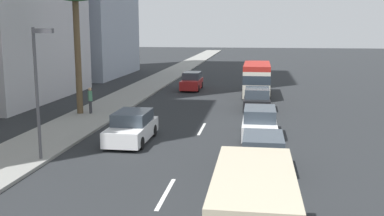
% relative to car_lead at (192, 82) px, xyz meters
% --- Properties ---
extents(ground_plane, '(198.00, 198.00, 0.00)m').
position_rel_car_lead_xyz_m(ground_plane, '(-8.80, -3.05, -0.80)').
color(ground_plane, '#26282B').
extents(sidewalk_right, '(162.00, 3.68, 0.15)m').
position_rel_car_lead_xyz_m(sidewalk_right, '(-8.80, 4.80, -0.73)').
color(sidewalk_right, gray).
rests_on(sidewalk_right, ground_plane).
extents(lane_stripe_mid, '(3.20, 0.16, 0.01)m').
position_rel_car_lead_xyz_m(lane_stripe_mid, '(-27.48, -3.05, -0.80)').
color(lane_stripe_mid, silver).
rests_on(lane_stripe_mid, ground_plane).
extents(lane_stripe_far, '(3.20, 0.16, 0.01)m').
position_rel_car_lead_xyz_m(lane_stripe_far, '(-16.76, -3.05, -0.80)').
color(lane_stripe_far, silver).
rests_on(lane_stripe_far, ground_plane).
extents(car_lead, '(4.31, 1.80, 1.71)m').
position_rel_car_lead_xyz_m(car_lead, '(0.00, 0.00, 0.00)').
color(car_lead, '#A51E1E').
rests_on(car_lead, ground_plane).
extents(minibus_second, '(6.90, 2.38, 2.86)m').
position_rel_car_lead_xyz_m(minibus_second, '(-3.08, -6.21, 0.77)').
color(minibus_second, silver).
rests_on(minibus_second, ground_plane).
extents(car_third, '(4.55, 1.94, 1.61)m').
position_rel_car_lead_xyz_m(car_third, '(-20.23, 0.25, -0.04)').
color(car_third, white).
rests_on(car_third, ground_plane).
extents(van_fourth, '(4.92, 2.17, 2.43)m').
position_rel_car_lead_xyz_m(van_fourth, '(-31.95, -6.26, 0.59)').
color(van_fourth, beige).
rests_on(van_fourth, ground_plane).
extents(car_fifth, '(4.60, 1.94, 1.64)m').
position_rel_car_lead_xyz_m(car_fifth, '(-9.89, -6.28, -0.03)').
color(car_fifth, black).
rests_on(car_fifth, ground_plane).
extents(car_sixth, '(4.73, 1.91, 1.67)m').
position_rel_car_lead_xyz_m(car_sixth, '(-18.19, -6.45, -0.02)').
color(car_sixth, white).
rests_on(car_sixth, ground_plane).
extents(car_seventh, '(4.55, 1.88, 1.60)m').
position_rel_car_lead_xyz_m(car_seventh, '(-24.32, -6.57, -0.04)').
color(car_seventh, black).
rests_on(car_seventh, ground_plane).
extents(pedestrian_by_tree, '(0.39, 0.37, 1.79)m').
position_rel_car_lead_xyz_m(pedestrian_by_tree, '(-13.66, 5.06, 0.34)').
color(pedestrian_by_tree, '#333338').
rests_on(pedestrian_by_tree, sidewalk_right).
extents(street_lamp, '(0.24, 0.97, 5.86)m').
position_rel_car_lead_xyz_m(street_lamp, '(-24.36, 3.24, 3.03)').
color(street_lamp, '#4C4C51').
rests_on(street_lamp, sidewalk_right).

